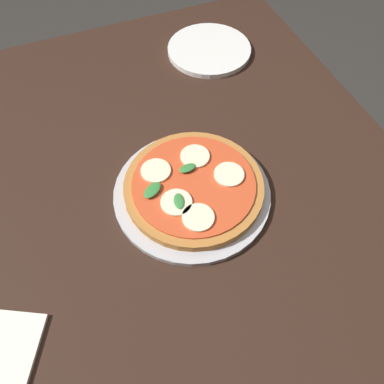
# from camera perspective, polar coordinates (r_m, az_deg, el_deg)

# --- Properties ---
(ground_plane) EXTENTS (6.00, 6.00, 0.00)m
(ground_plane) POSITION_cam_1_polar(r_m,az_deg,el_deg) (1.48, -0.36, -18.09)
(ground_plane) COLOR #2D2B28
(dining_table) EXTENTS (1.43, 1.05, 0.71)m
(dining_table) POSITION_cam_1_polar(r_m,az_deg,el_deg) (0.89, -0.57, -6.65)
(dining_table) COLOR black
(dining_table) RESTS_ON ground_plane
(serving_tray) EXTENTS (0.33, 0.33, 0.01)m
(serving_tray) POSITION_cam_1_polar(r_m,az_deg,el_deg) (0.85, -0.00, -0.15)
(serving_tray) COLOR #B2B2B7
(serving_tray) RESTS_ON dining_table
(pizza) EXTENTS (0.29, 0.29, 0.03)m
(pizza) POSITION_cam_1_polar(r_m,az_deg,el_deg) (0.84, 0.21, 0.85)
(pizza) COLOR #B27033
(pizza) RESTS_ON serving_tray
(plate_white) EXTENTS (0.23, 0.23, 0.01)m
(plate_white) POSITION_cam_1_polar(r_m,az_deg,el_deg) (1.19, 2.46, 19.54)
(plate_white) COLOR white
(plate_white) RESTS_ON dining_table
(napkin) EXTENTS (0.16, 0.14, 0.01)m
(napkin) POSITION_cam_1_polar(r_m,az_deg,el_deg) (0.78, -24.39, -19.85)
(napkin) COLOR white
(napkin) RESTS_ON dining_table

